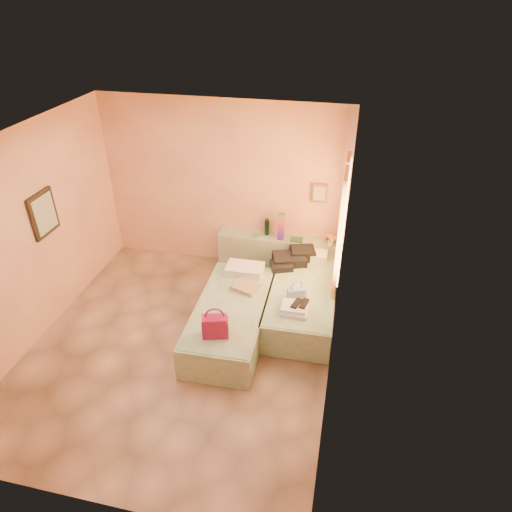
{
  "coord_description": "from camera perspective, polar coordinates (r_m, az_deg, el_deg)",
  "views": [
    {
      "loc": [
        2.0,
        -4.32,
        4.36
      ],
      "look_at": [
        0.85,
        0.85,
        1.04
      ],
      "focal_mm": 32.0,
      "sensor_mm": 36.0,
      "label": 1
    }
  ],
  "objects": [
    {
      "name": "magenta_handbag",
      "position": [
        5.7,
        -5.12,
        -8.67
      ],
      "size": [
        0.36,
        0.26,
        0.3
      ],
      "primitive_type": "cube",
      "rotation": [
        0.0,
        0.0,
        0.27
      ],
      "color": "#A31444",
      "rests_on": "bed_left"
    },
    {
      "name": "khaki_garment",
      "position": [
        6.52,
        -1.3,
        -3.89
      ],
      "size": [
        0.42,
        0.38,
        0.06
      ],
      "primitive_type": "cube",
      "rotation": [
        0.0,
        0.0,
        -0.33
      ],
      "color": "tan",
      "rests_on": "bed_left"
    },
    {
      "name": "sandal_pair",
      "position": [
        6.11,
        5.55,
        -5.97
      ],
      "size": [
        0.22,
        0.25,
        0.02
      ],
      "primitive_type": "cube",
      "rotation": [
        0.0,
        0.0,
        -0.28
      ],
      "color": "black",
      "rests_on": "towel_stack"
    },
    {
      "name": "headboard_ledge",
      "position": [
        7.65,
        2.96,
        0.19
      ],
      "size": [
        2.05,
        0.3,
        0.65
      ],
      "primitive_type": "cube",
      "color": "#99A688",
      "rests_on": "ground"
    },
    {
      "name": "bed_left",
      "position": [
        6.41,
        -3.08,
        -7.84
      ],
      "size": [
        0.95,
        2.02,
        0.5
      ],
      "primitive_type": "cube",
      "rotation": [
        0.0,
        0.0,
        0.02
      ],
      "color": "#B2CFA7",
      "rests_on": "ground"
    },
    {
      "name": "room_walls",
      "position": [
        5.8,
        -6.86,
        5.54
      ],
      "size": [
        4.02,
        4.51,
        2.81
      ],
      "color": "#FFC488",
      "rests_on": "ground"
    },
    {
      "name": "bed_right",
      "position": [
        6.78,
        5.77,
        -5.43
      ],
      "size": [
        0.95,
        2.02,
        0.5
      ],
      "primitive_type": "cube",
      "rotation": [
        0.0,
        0.0,
        0.02
      ],
      "color": "#B2CFA7",
      "rests_on": "ground"
    },
    {
      "name": "clothes_pile",
      "position": [
        7.08,
        4.56,
        -0.29
      ],
      "size": [
        0.7,
        0.7,
        0.17
      ],
      "primitive_type": "cube",
      "rotation": [
        0.0,
        0.0,
        0.34
      ],
      "color": "black",
      "rests_on": "bed_right"
    },
    {
      "name": "green_book",
      "position": [
        7.41,
        5.1,
        2.04
      ],
      "size": [
        0.2,
        0.14,
        0.03
      ],
      "primitive_type": "cube",
      "rotation": [
        0.0,
        0.0,
        0.01
      ],
      "color": "#294C2E",
      "rests_on": "headboard_ledge"
    },
    {
      "name": "ground",
      "position": [
        6.45,
        -9.21,
        -10.94
      ],
      "size": [
        4.5,
        4.5,
        0.0
      ],
      "primitive_type": "plane",
      "color": "tan",
      "rests_on": "ground"
    },
    {
      "name": "water_bottle",
      "position": [
        7.51,
        1.37,
        3.64
      ],
      "size": [
        0.09,
        0.09,
        0.27
      ],
      "primitive_type": "cylinder",
      "rotation": [
        0.0,
        0.0,
        -0.26
      ],
      "color": "#13351B",
      "rests_on": "headboard_ledge"
    },
    {
      "name": "blue_handbag",
      "position": [
        6.33,
        5.08,
        -4.69
      ],
      "size": [
        0.27,
        0.19,
        0.16
      ],
      "primitive_type": "cube",
      "rotation": [
        0.0,
        0.0,
        0.37
      ],
      "color": "#455DA7",
      "rests_on": "bed_right"
    },
    {
      "name": "small_dish",
      "position": [
        7.5,
        0.14,
        2.57
      ],
      "size": [
        0.15,
        0.15,
        0.03
      ],
      "primitive_type": "cylinder",
      "rotation": [
        0.0,
        0.0,
        0.12
      ],
      "color": "#4E8F5F",
      "rests_on": "headboard_ledge"
    },
    {
      "name": "flower_vase",
      "position": [
        7.3,
        9.38,
        2.12
      ],
      "size": [
        0.21,
        0.21,
        0.23
      ],
      "primitive_type": "cube",
      "rotation": [
        0.0,
        0.0,
        -0.22
      ],
      "color": "beige",
      "rests_on": "headboard_ledge"
    },
    {
      "name": "towel_stack",
      "position": [
        6.11,
        4.9,
        -6.63
      ],
      "size": [
        0.36,
        0.31,
        0.1
      ],
      "primitive_type": "cube",
      "rotation": [
        0.0,
        0.0,
        -0.03
      ],
      "color": "white",
      "rests_on": "bed_right"
    },
    {
      "name": "rainbow_box",
      "position": [
        7.34,
        3.17,
        3.69
      ],
      "size": [
        0.11,
        0.11,
        0.46
      ],
      "primitive_type": "cube",
      "rotation": [
        0.0,
        0.0,
        0.07
      ],
      "color": "#A31444",
      "rests_on": "headboard_ledge"
    }
  ]
}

